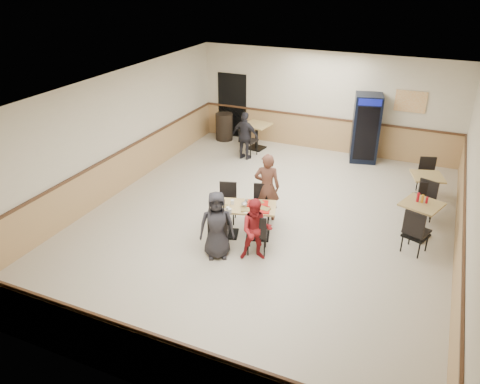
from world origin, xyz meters
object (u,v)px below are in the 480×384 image
at_px(side_table_near, 420,215).
at_px(pepsi_cooler, 366,128).
at_px(diner_man_opposite, 267,187).
at_px(main_table, 243,216).
at_px(trash_bin, 224,127).
at_px(lone_diner, 245,136).
at_px(side_table_far, 426,185).
at_px(diner_woman_right, 256,230).
at_px(back_table, 257,132).
at_px(diner_woman_left, 217,225).

bearing_deg(side_table_near, pepsi_cooler, 115.88).
bearing_deg(diner_man_opposite, side_table_near, 174.17).
relative_size(main_table, diner_man_opposite, 0.94).
bearing_deg(side_table_near, trash_bin, 149.14).
bearing_deg(lone_diner, side_table_far, 175.70).
bearing_deg(side_table_far, diner_woman_right, -127.00).
relative_size(diner_man_opposite, lone_diner, 1.11).
height_order(diner_man_opposite, back_table, diner_man_opposite).
bearing_deg(side_table_far, pepsi_cooler, 130.23).
bearing_deg(trash_bin, pepsi_cooler, 0.54).
xyz_separation_m(diner_woman_left, diner_man_opposite, (0.35, 1.83, 0.09)).
distance_m(main_table, diner_woman_left, 0.96).
bearing_deg(diner_man_opposite, diner_woman_left, 63.57).
distance_m(side_table_near, side_table_far, 1.64).
xyz_separation_m(diner_woman_left, lone_diner, (-1.51, 4.95, 0.01)).
bearing_deg(diner_woman_left, side_table_near, 5.18).
bearing_deg(diner_woman_right, diner_man_opposite, 80.05).
distance_m(diner_woman_right, trash_bin, 6.95).
height_order(side_table_near, pepsi_cooler, pepsi_cooler).
relative_size(main_table, lone_diner, 1.04).
height_order(main_table, side_table_far, side_table_far).
xyz_separation_m(diner_woman_right, back_table, (-2.25, 5.63, -0.12)).
bearing_deg(side_table_far, trash_bin, 161.17).
bearing_deg(main_table, diner_woman_left, -117.90).
relative_size(main_table, pepsi_cooler, 0.75).
distance_m(diner_woman_right, side_table_near, 3.58).
height_order(main_table, lone_diner, lone_diner).
relative_size(diner_woman_right, pepsi_cooler, 0.66).
distance_m(main_table, pepsi_cooler, 5.58).
height_order(diner_man_opposite, side_table_near, diner_man_opposite).
bearing_deg(diner_woman_left, diner_woman_right, -11.32).
bearing_deg(back_table, diner_woman_left, -75.50).
xyz_separation_m(back_table, pepsi_cooler, (3.23, 0.39, 0.46)).
height_order(diner_man_opposite, pepsi_cooler, pepsi_cooler).
height_order(diner_woman_right, diner_man_opposite, diner_man_opposite).
xyz_separation_m(side_table_far, back_table, (-5.12, 1.83, 0.03)).
xyz_separation_m(diner_woman_left, side_table_far, (3.60, 4.02, -0.21)).
height_order(diner_woman_left, back_table, diner_woman_left).
xyz_separation_m(diner_man_opposite, lone_diner, (-1.86, 3.12, -0.08)).
bearing_deg(side_table_far, lone_diner, 169.76).
bearing_deg(pepsi_cooler, back_table, 174.04).
relative_size(diner_woman_right, trash_bin, 1.48).
bearing_deg(pepsi_cooler, diner_woman_right, -112.11).
height_order(main_table, back_table, back_table).
bearing_deg(pepsi_cooler, main_table, -119.00).
bearing_deg(back_table, main_table, -71.14).
xyz_separation_m(side_table_far, trash_bin, (-6.41, 2.18, -0.06)).
bearing_deg(diner_woman_right, back_table, 88.14).
bearing_deg(side_table_near, back_table, 145.79).
relative_size(diner_woman_left, diner_woman_right, 1.09).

